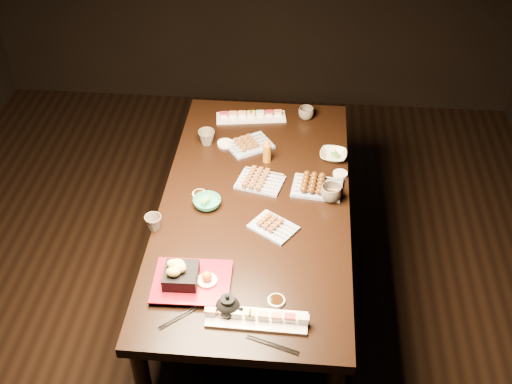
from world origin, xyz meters
TOP-DOWN VIEW (x-y plane):
  - ground at (0.00, 0.00)m, footprint 5.00×5.00m
  - dining_table at (0.19, 0.35)m, footprint 1.26×1.95m
  - sushi_platter_near at (0.26, -0.37)m, footprint 0.40×0.12m
  - sushi_platter_far at (0.11, 1.07)m, footprint 0.40×0.16m
  - yakitori_plate_center at (0.21, 0.49)m, footprint 0.25×0.21m
  - yakitori_plate_right at (0.29, 0.17)m, footprint 0.25×0.23m
  - yakitori_plate_left at (0.12, 0.80)m, footprint 0.28×0.26m
  - tsukune_plate at (0.49, 0.47)m, footprint 0.26×0.20m
  - edamame_bowl_green at (-0.03, 0.30)m, footprint 0.19×0.19m
  - edamame_bowl_cream at (0.57, 0.73)m, footprint 0.15×0.15m
  - tempura_tray at (-0.02, -0.21)m, footprint 0.33×0.26m
  - teacup_near_left at (-0.25, 0.12)m, footprint 0.08×0.08m
  - teacup_mid_right at (0.55, 0.39)m, footprint 0.13×0.13m
  - teacup_far_left at (-0.11, 0.80)m, footprint 0.10×0.10m
  - teacup_far_right at (0.42, 1.10)m, footprint 0.11×0.11m
  - teapot at (0.15, -0.34)m, footprint 0.15×0.15m
  - condiment_bottle at (0.23, 0.68)m, footprint 0.05×0.05m
  - sauce_dish_west at (-0.08, 0.37)m, footprint 0.09×0.09m
  - sauce_dish_east at (0.60, 0.59)m, footprint 0.10×0.10m
  - sauce_dish_se at (0.33, -0.27)m, footprint 0.08×0.08m
  - sauce_dish_nw at (-0.01, 0.80)m, footprint 0.09×0.09m
  - chopsticks_near at (-0.03, -0.37)m, footprint 0.16×0.15m
  - chopsticks_se at (0.33, -0.48)m, footprint 0.21×0.08m

SIDE VIEW (x-z plane):
  - ground at x=0.00m, z-range 0.00..0.00m
  - dining_table at x=0.19m, z-range 0.00..0.75m
  - chopsticks_near at x=-0.03m, z-range 0.75..0.76m
  - chopsticks_se at x=0.33m, z-range 0.75..0.76m
  - sauce_dish_west at x=-0.08m, z-range 0.75..0.76m
  - sauce_dish_se at x=0.33m, z-range 0.75..0.76m
  - sauce_dish_east at x=0.60m, z-range 0.75..0.76m
  - sauce_dish_nw at x=-0.01m, z-range 0.75..0.76m
  - edamame_bowl_cream at x=0.57m, z-range 0.75..0.78m
  - edamame_bowl_green at x=-0.03m, z-range 0.75..0.79m
  - sushi_platter_far at x=0.11m, z-range 0.75..0.80m
  - sushi_platter_near at x=0.26m, z-range 0.75..0.80m
  - yakitori_plate_right at x=0.29m, z-range 0.75..0.80m
  - yakitori_plate_center at x=0.21m, z-range 0.75..0.81m
  - yakitori_plate_left at x=0.12m, z-range 0.75..0.81m
  - tsukune_plate at x=0.49m, z-range 0.75..0.81m
  - teacup_far_right at x=0.42m, z-range 0.75..0.82m
  - teacup_near_left at x=-0.25m, z-range 0.75..0.82m
  - teacup_mid_right at x=0.55m, z-range 0.75..0.83m
  - teacup_far_left at x=-0.11m, z-range 0.75..0.83m
  - teapot at x=0.15m, z-range 0.75..0.85m
  - tempura_tray at x=-0.02m, z-range 0.75..0.87m
  - condiment_bottle at x=0.23m, z-range 0.75..0.89m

